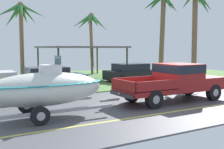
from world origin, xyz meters
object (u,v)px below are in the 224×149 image
palm_tree_near_left (162,14)px  boat_on_trailer (44,89)px  palm_tree_far_left (20,19)px  pickup_truck_towing (177,80)px  parked_sedan_near (50,78)px  parked_sedan_far (132,73)px  carport_awning (81,48)px  palm_tree_near_right (91,25)px  palm_tree_mid (196,12)px

palm_tree_near_left → boat_on_trailer: bearing=-146.5°
boat_on_trailer → palm_tree_far_left: (1.82, 12.25, 3.66)m
pickup_truck_towing → parked_sedan_near: size_ratio=1.34×
parked_sedan_far → carport_awning: size_ratio=0.69×
palm_tree_near_left → parked_sedan_far: bearing=-167.8°
carport_awning → palm_tree_far_left: (-4.75, 0.62, 2.16)m
palm_tree_near_left → palm_tree_near_right: (-3.60, 6.15, -0.66)m
parked_sedan_near → carport_awning: bearing=48.6°
palm_tree_mid → parked_sedan_far: bearing=152.2°
pickup_truck_towing → palm_tree_near_right: (2.32, 14.41, 3.70)m
carport_awning → palm_tree_near_left: bearing=-29.7°
palm_tree_mid → parked_sedan_near: bearing=171.9°
parked_sedan_far → parked_sedan_near: bearing=-174.2°
parked_sedan_near → palm_tree_near_right: 10.80m
pickup_truck_towing → parked_sedan_near: bearing=121.7°
carport_awning → pickup_truck_towing: bearing=-90.0°
pickup_truck_towing → palm_tree_near_left: 11.06m
pickup_truck_towing → parked_sedan_far: pickup_truck_towing is taller
palm_tree_mid → palm_tree_far_left: size_ratio=1.17×
parked_sedan_far → boat_on_trailer: bearing=-140.2°
pickup_truck_towing → boat_on_trailer: (-6.57, -0.00, 0.05)m
boat_on_trailer → palm_tree_mid: (13.25, 5.28, 4.18)m
palm_tree_near_left → palm_tree_mid: 3.08m
parked_sedan_near → palm_tree_near_left: size_ratio=0.60×
palm_tree_mid → palm_tree_far_left: palm_tree_mid is taller
palm_tree_far_left → parked_sedan_near: bearing=-84.5°
parked_sedan_near → palm_tree_near_right: (6.54, 7.58, 4.05)m
palm_tree_mid → palm_tree_far_left: 13.40m
palm_tree_near_left → palm_tree_mid: size_ratio=1.01×
carport_awning → palm_tree_mid: (6.68, -6.35, 2.68)m
palm_tree_near_left → pickup_truck_towing: bearing=-125.6°
boat_on_trailer → palm_tree_near_left: (12.49, 8.26, 4.32)m
parked_sedan_near → palm_tree_far_left: (-0.52, 5.42, 4.06)m
pickup_truck_towing → parked_sedan_near: (-4.22, 6.83, -0.34)m
palm_tree_far_left → palm_tree_mid: bearing=-31.4°
palm_tree_near_left → parked_sedan_near: bearing=-172.0°
parked_sedan_far → palm_tree_mid: size_ratio=0.61×
parked_sedan_far → palm_tree_near_right: 8.00m
parked_sedan_far → palm_tree_mid: palm_tree_mid is taller
pickup_truck_towing → palm_tree_mid: (6.68, 5.28, 4.23)m
palm_tree_far_left → palm_tree_near_left: bearing=-20.5°
boat_on_trailer → palm_tree_mid: 14.86m
palm_tree_near_right → palm_tree_near_left: bearing=-59.6°
boat_on_trailer → parked_sedan_near: size_ratio=1.33×
parked_sedan_near → carport_awning: 6.68m
parked_sedan_near → carport_awning: carport_awning is taller
boat_on_trailer → parked_sedan_far: size_ratio=1.32×
palm_tree_far_left → carport_awning: bearing=-7.4°
palm_tree_near_right → palm_tree_mid: palm_tree_mid is taller
boat_on_trailer → parked_sedan_far: (9.02, 7.51, -0.40)m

